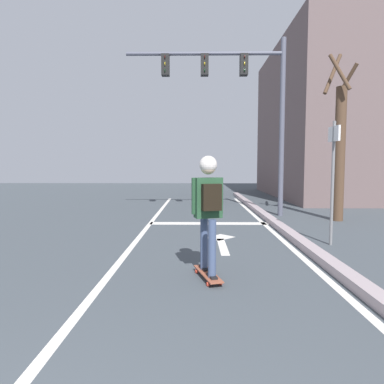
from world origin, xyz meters
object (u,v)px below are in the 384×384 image
(traffic_signal_mast, at_px, (237,89))
(street_sign_post, at_px, (333,165))
(skateboard, at_px, (208,274))
(skater, at_px, (208,200))
(roadside_tree, at_px, (340,147))

(traffic_signal_mast, height_order, street_sign_post, traffic_signal_mast)
(skateboard, height_order, traffic_signal_mast, traffic_signal_mast)
(skateboard, distance_m, skater, 1.07)
(skateboard, xyz_separation_m, roadside_tree, (3.94, 5.15, 2.07))
(skateboard, relative_size, street_sign_post, 0.35)
(roadside_tree, bearing_deg, skateboard, -127.37)
(skateboard, relative_size, skater, 0.52)
(skater, xyz_separation_m, street_sign_post, (2.55, 2.12, 0.47))
(skater, height_order, traffic_signal_mast, traffic_signal_mast)
(traffic_signal_mast, height_order, roadside_tree, traffic_signal_mast)
(roadside_tree, bearing_deg, traffic_signal_mast, 161.41)
(skateboard, relative_size, traffic_signal_mast, 0.16)
(skateboard, xyz_separation_m, traffic_signal_mast, (1.09, 6.11, 3.91))
(traffic_signal_mast, distance_m, street_sign_post, 4.88)
(street_sign_post, height_order, roadside_tree, roadside_tree)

